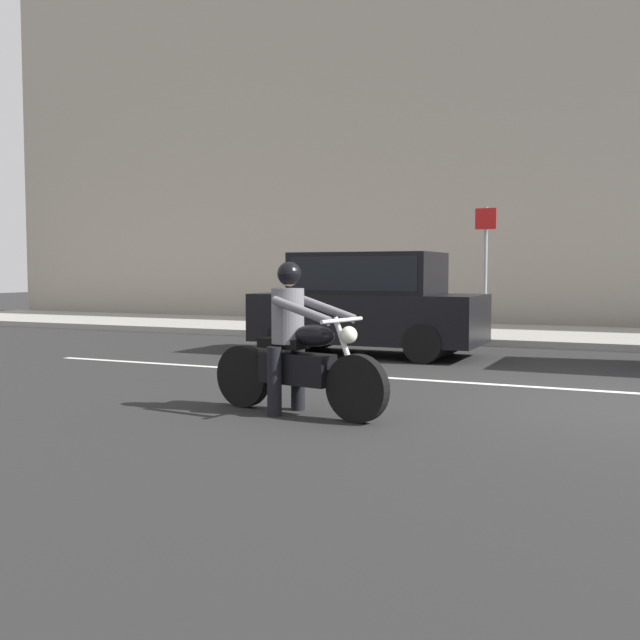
% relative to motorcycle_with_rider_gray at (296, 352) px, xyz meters
% --- Properties ---
extents(lane_marking_stripe, '(18.00, 0.14, 0.01)m').
position_rel_motorcycle_with_rider_gray_xyz_m(lane_marking_stripe, '(3.22, 2.85, -0.64)').
color(lane_marking_stripe, silver).
rests_on(lane_marking_stripe, ground_plane).
extents(motorcycle_with_rider_gray, '(2.13, 0.77, 1.58)m').
position_rel_motorcycle_with_rider_gray_xyz_m(motorcycle_with_rider_gray, '(0.00, 0.00, 0.00)').
color(motorcycle_with_rider_gray, black).
rests_on(motorcycle_with_rider_gray, ground_plane).
extents(parked_hatchback_black, '(3.97, 1.76, 1.80)m').
position_rel_motorcycle_with_rider_gray_xyz_m(parked_hatchback_black, '(-1.23, 5.38, 0.29)').
color(parked_hatchback_black, black).
rests_on(parked_hatchback_black, ground_plane).
extents(street_sign_post, '(0.44, 0.08, 2.69)m').
position_rel_motorcycle_with_rider_gray_xyz_m(street_sign_post, '(0.08, 8.89, 1.11)').
color(street_sign_post, gray).
rests_on(street_sign_post, sidewalk_slab).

